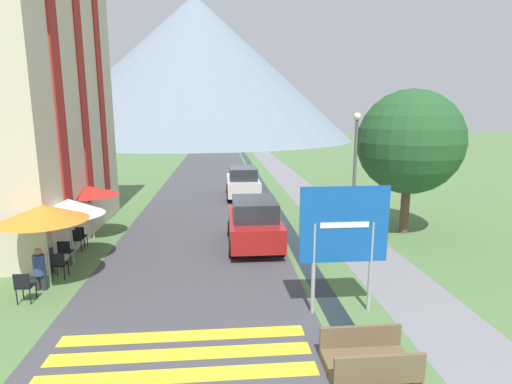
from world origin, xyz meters
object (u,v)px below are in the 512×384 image
object	(u,v)px
cafe_chair_nearest	(24,285)
cafe_umbrella_front_orange	(43,213)
tree_by_path	(410,142)
hotel_building	(16,83)
cafe_chair_middle	(65,250)
footbridge	(369,360)
cafe_umbrella_middle_white	(69,207)
cafe_chair_far_right	(80,235)
parked_car_far	(243,182)
person_seated_far	(39,267)
cafe_chair_near_right	(59,263)
parked_car_near	(254,222)
road_sign	(344,233)
cafe_chair_far_left	(77,238)
person_standing_terrace	(47,243)
cafe_umbrella_rear_red	(90,191)
streetlamp	(355,167)

from	to	relation	value
cafe_chair_nearest	cafe_umbrella_front_orange	xyz separation A→B (m)	(0.22, 1.03, 1.68)
cafe_chair_nearest	tree_by_path	size ratio (longest dim) A/B	0.14
hotel_building	cafe_umbrella_front_orange	bearing A→B (deg)	-61.75
cafe_chair_middle	footbridge	bearing A→B (deg)	-16.99
cafe_chair_nearest	cafe_umbrella_middle_white	world-z (taller)	cafe_umbrella_middle_white
cafe_chair_far_right	parked_car_far	bearing A→B (deg)	73.18
parked_car_far	person_seated_far	xyz separation A→B (m)	(-6.42, -12.39, -0.22)
cafe_chair_near_right	cafe_chair_far_right	xyz separation A→B (m)	(-0.34, 2.84, 0.00)
parked_car_near	footbridge	bearing A→B (deg)	-78.29
footbridge	cafe_chair_far_right	world-z (taller)	cafe_chair_far_right
road_sign	cafe_chair_far_left	bearing A→B (deg)	147.39
cafe_chair_far_right	cafe_chair_middle	distance (m)	1.66
person_standing_terrace	cafe_chair_middle	bearing A→B (deg)	68.84
cafe_chair_middle	person_seated_far	bearing A→B (deg)	-68.71
hotel_building	cafe_chair_nearest	distance (m)	8.74
cafe_chair_middle	cafe_umbrella_rear_red	world-z (taller)	cafe_umbrella_rear_red
footbridge	streetlamp	xyz separation A→B (m)	(2.23, 7.81, 2.73)
parked_car_near	cafe_chair_far_right	size ratio (longest dim) A/B	4.77
road_sign	cafe_umbrella_middle_white	distance (m)	8.94
footbridge	cafe_chair_far_left	distance (m)	11.08
cafe_chair_far_right	streetlamp	bearing A→B (deg)	19.16
cafe_chair_far_right	person_standing_terrace	bearing A→B (deg)	-74.34
cafe_umbrella_front_orange	cafe_umbrella_rear_red	xyz separation A→B (m)	(-0.16, 4.59, -0.25)
cafe_chair_far_left	cafe_umbrella_rear_red	world-z (taller)	cafe_umbrella_rear_red
cafe_chair_middle	cafe_chair_nearest	size ratio (longest dim) A/B	1.00
road_sign	parked_car_near	world-z (taller)	road_sign
road_sign	cafe_chair_nearest	xyz separation A→B (m)	(-8.16, 1.19, -1.57)
hotel_building	tree_by_path	distance (m)	15.60
road_sign	person_standing_terrace	bearing A→B (deg)	158.89
tree_by_path	cafe_chair_far_left	bearing A→B (deg)	-174.44
road_sign	hotel_building	bearing A→B (deg)	145.33
cafe_chair_far_right	tree_by_path	bearing A→B (deg)	23.86
road_sign	cafe_chair_far_left	distance (m)	9.87
cafe_chair_far_left	person_seated_far	size ratio (longest dim) A/B	0.68
footbridge	parked_car_far	bearing A→B (deg)	95.25
parked_car_near	cafe_chair_middle	bearing A→B (deg)	-166.86
cafe_umbrella_front_orange	streetlamp	bearing A→B (deg)	17.96
person_seated_far	parked_car_near	bearing A→B (deg)	28.06
cafe_chair_near_right	cafe_chair_far_left	world-z (taller)	same
tree_by_path	road_sign	bearing A→B (deg)	-125.65
hotel_building	person_standing_terrace	world-z (taller)	hotel_building
footbridge	cafe_chair_near_right	bearing A→B (deg)	146.79
cafe_umbrella_rear_red	person_standing_terrace	bearing A→B (deg)	-94.23
road_sign	cafe_umbrella_front_orange	distance (m)	8.25
footbridge	person_seated_far	size ratio (longest dim) A/B	1.36
cafe_chair_far_left	cafe_umbrella_middle_white	xyz separation A→B (m)	(0.27, -1.16, 1.42)
footbridge	cafe_chair_far_right	distance (m)	11.28
cafe_umbrella_middle_white	person_seated_far	size ratio (longest dim) A/B	1.81
footbridge	cafe_umbrella_middle_white	size ratio (longest dim) A/B	0.75
parked_car_far	cafe_chair_far_left	xyz separation A→B (m)	(-6.53, -9.13, -0.40)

